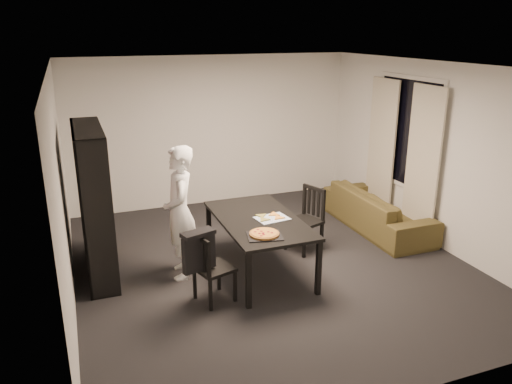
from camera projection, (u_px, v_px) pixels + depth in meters
name	position (u px, v px, depth m)	size (l,w,h in m)	color
room	(272.00, 171.00, 6.31)	(5.01, 5.51, 2.61)	black
window_pane	(407.00, 133.00, 7.61)	(0.02, 1.40, 1.60)	black
window_frame	(407.00, 133.00, 7.61)	(0.03, 1.52, 1.72)	white
curtain_left	(423.00, 164.00, 7.23)	(0.03, 0.70, 2.25)	beige
curtain_right	(381.00, 148.00, 8.16)	(0.03, 0.70, 2.25)	beige
bookshelf	(94.00, 202.00, 6.23)	(0.35, 1.50, 1.90)	black
dining_table	(259.00, 223.00, 6.34)	(0.97, 1.75, 0.73)	black
chair_left	(208.00, 264.00, 5.64)	(0.49, 0.49, 0.85)	black
chair_right	(308.00, 214.00, 7.04)	(0.54, 0.54, 0.91)	black
draped_jacket	(199.00, 249.00, 5.50)	(0.41, 0.27, 0.47)	black
person	(180.00, 213.00, 6.18)	(0.62, 0.40, 1.69)	white
baking_tray	(265.00, 236.00, 5.77)	(0.40, 0.32, 0.01)	black
pepperoni_pizza	(264.00, 234.00, 5.78)	(0.35, 0.35, 0.03)	brown
kitchen_towel	(272.00, 218.00, 6.31)	(0.40, 0.30, 0.01)	white
pizza_slices	(269.00, 217.00, 6.33)	(0.37, 0.31, 0.01)	#BD753B
sofa	(378.00, 210.00, 7.83)	(2.09, 0.82, 0.61)	#42411A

